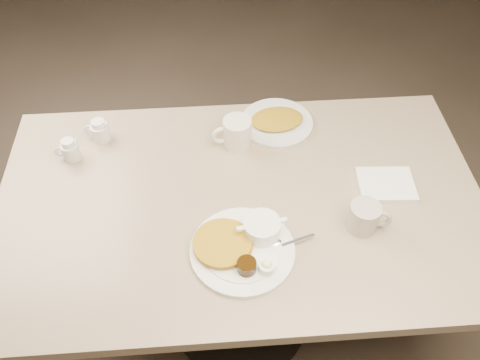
{
  "coord_description": "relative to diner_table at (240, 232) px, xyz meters",
  "views": [
    {
      "loc": [
        -0.07,
        -0.98,
        1.96
      ],
      "look_at": [
        0.0,
        0.02,
        0.82
      ],
      "focal_mm": 37.94,
      "sensor_mm": 36.0,
      "label": 1
    }
  ],
  "objects": [
    {
      "name": "main_plate",
      "position": [
        -0.0,
        -0.18,
        0.19
      ],
      "size": [
        0.38,
        0.34,
        0.07
      ],
      "color": "white",
      "rests_on": "diner_table"
    },
    {
      "name": "coffee_mug_near",
      "position": [
        0.35,
        -0.13,
        0.22
      ],
      "size": [
        0.13,
        0.11,
        0.09
      ],
      "color": "#B9B1A1",
      "rests_on": "diner_table"
    },
    {
      "name": "creamer_left",
      "position": [
        -0.54,
        0.22,
        0.21
      ],
      "size": [
        0.09,
        0.07,
        0.08
      ],
      "color": "silver",
      "rests_on": "diner_table"
    },
    {
      "name": "diner_table",
      "position": [
        0.0,
        0.0,
        0.0
      ],
      "size": [
        1.5,
        0.9,
        0.75
      ],
      "color": "tan",
      "rests_on": "ground"
    },
    {
      "name": "coffee_mug_far",
      "position": [
        0.0,
        0.25,
        0.22
      ],
      "size": [
        0.14,
        0.11,
        0.1
      ],
      "color": "white",
      "rests_on": "diner_table"
    },
    {
      "name": "room",
      "position": [
        0.0,
        0.0,
        0.82
      ],
      "size": [
        7.04,
        8.04,
        2.84
      ],
      "color": "#4C3F33",
      "rests_on": "ground"
    },
    {
      "name": "hash_plate",
      "position": [
        0.15,
        0.33,
        0.18
      ],
      "size": [
        0.28,
        0.28,
        0.04
      ],
      "color": "silver",
      "rests_on": "diner_table"
    },
    {
      "name": "creamer_right",
      "position": [
        -0.45,
        0.3,
        0.21
      ],
      "size": [
        0.09,
        0.08,
        0.08
      ],
      "color": "white",
      "rests_on": "diner_table"
    },
    {
      "name": "napkin",
      "position": [
        0.46,
        0.02,
        0.18
      ],
      "size": [
        0.18,
        0.15,
        0.02
      ],
      "color": "white",
      "rests_on": "diner_table"
    }
  ]
}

